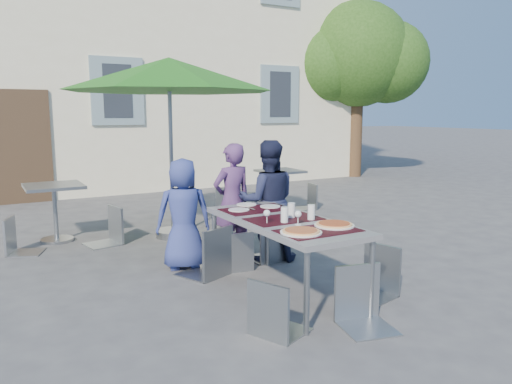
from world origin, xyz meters
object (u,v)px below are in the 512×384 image
chair_0 (210,221)px  chair_5 (364,262)px  child_0 (184,214)px  chair_3 (275,274)px  child_2 (268,201)px  chair_1 (235,228)px  child_1 (232,201)px  bg_chair_r_1 (308,181)px  cafe_table_0 (55,201)px  bg_chair_l_0 (16,214)px  bg_chair_r_0 (108,203)px  cafe_table_1 (280,183)px  patio_umbrella (169,76)px  bg_chair_l_1 (228,184)px  pizza_near_left (301,231)px  dining_table (284,225)px  chair_4 (377,241)px  chair_2 (270,216)px  pizza_near_right (334,224)px

chair_0 → chair_5: chair_0 is taller
child_0 → chair_3: bearing=103.0°
child_2 → chair_1: 0.61m
child_1 → bg_chair_r_1: bearing=-146.5°
child_1 → cafe_table_0: 2.59m
chair_0 → bg_chair_l_0: chair_0 is taller
chair_0 → bg_chair_r_0: 2.04m
cafe_table_1 → chair_0: bearing=-134.0°
chair_5 → chair_3: bearing=166.8°
child_0 → child_1: bearing=-157.7°
chair_5 → bg_chair_l_0: size_ratio=1.07×
child_1 → bg_chair_r_1: size_ratio=1.59×
chair_0 → patio_umbrella: size_ratio=0.36×
bg_chair_r_1 → patio_umbrella: bearing=-165.2°
bg_chair_l_1 → bg_chair_r_1: 1.55m
bg_chair_r_0 → chair_1: bearing=-63.0°
pizza_near_left → child_1: bearing=80.7°
child_0 → cafe_table_1: bearing=-126.7°
chair_3 → dining_table: bearing=53.0°
chair_5 → bg_chair_l_1: bearing=77.3°
child_1 → bg_chair_l_1: size_ratio=1.52×
child_0 → chair_4: 2.17m
dining_table → chair_2: size_ratio=1.96×
pizza_near_right → chair_1: (-0.30, 1.38, -0.27)m
cafe_table_0 → child_2: bearing=-46.0°
child_0 → child_2: (1.00, -0.18, 0.09)m
cafe_table_0 → bg_chair_r_0: bearing=-37.9°
pizza_near_left → cafe_table_0: size_ratio=0.45×
dining_table → chair_0: bearing=116.0°
pizza_near_right → patio_umbrella: 3.53m
dining_table → chair_5: 0.96m
chair_2 → child_2: bearing=85.0°
bg_chair_r_0 → bg_chair_l_1: (2.25, 0.89, -0.02)m
chair_5 → cafe_table_1: (1.98, 4.43, -0.03)m
chair_5 → bg_chair_r_1: size_ratio=1.06×
child_0 → bg_chair_r_0: 1.60m
chair_3 → cafe_table_0: bearing=105.0°
chair_2 → chair_4: 1.50m
child_0 → chair_4: (1.31, -1.72, -0.09)m
pizza_near_left → cafe_table_1: 4.69m
pizza_near_left → child_2: 1.75m
child_1 → bg_chair_r_0: bearing=-55.9°
pizza_near_left → chair_2: bearing=67.7°
chair_0 → cafe_table_1: chair_0 is taller
pizza_near_right → bg_chair_r_1: bg_chair_r_1 is taller
child_1 → chair_5: bearing=86.3°
child_1 → child_2: bearing=134.4°
cafe_table_1 → bg_chair_r_1: (0.59, -0.03, -0.00)m
child_0 → bg_chair_r_0: size_ratio=1.33×
chair_2 → patio_umbrella: (-0.60, 1.69, 1.71)m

